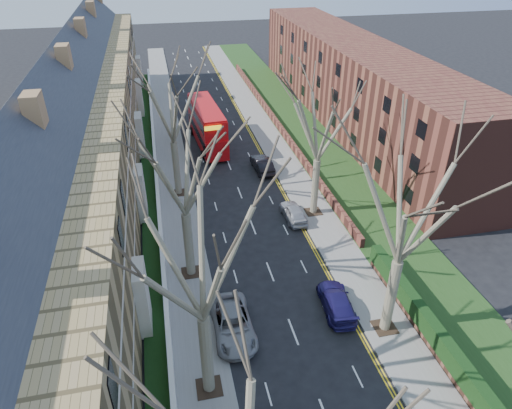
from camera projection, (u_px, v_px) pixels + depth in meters
pavement_left at (169, 147)px, 52.50m from camera, size 3.00×102.00×0.12m
pavement_right at (270, 138)px, 54.72m from camera, size 3.00×102.00×0.12m
terrace_left at (84, 135)px, 41.57m from camera, size 9.70×78.00×13.60m
flats_right at (351, 82)px, 57.62m from camera, size 13.97×54.00×10.00m
wall_hedge_right at (475, 392)px, 23.65m from camera, size 0.70×24.00×1.80m
front_wall_left at (156, 176)px, 45.23m from camera, size 0.30×78.00×1.00m
grass_verge_right at (306, 134)px, 55.51m from camera, size 6.00×102.00×0.06m
tree_left_mid at (198, 250)px, 20.11m from camera, size 10.50×10.50×14.71m
tree_left_far at (181, 160)px, 28.61m from camera, size 10.15×10.15×14.22m
tree_left_dist at (169, 96)px, 38.44m from camera, size 10.50×10.50×14.71m
tree_right_mid at (411, 199)px, 23.89m from camera, size 10.50×10.50×14.71m
tree_right_far at (321, 114)px, 35.72m from camera, size 10.15×10.15×14.22m
double_decker_bus at (207, 126)px, 52.05m from camera, size 3.38×11.23×4.63m
car_left_far at (233, 323)px, 28.24m from camera, size 2.46×5.30×1.47m
car_right_near at (337, 301)px, 30.00m from camera, size 2.31×4.76×1.33m
car_right_mid at (294, 212)px, 39.36m from camera, size 1.74×4.07×1.37m
car_right_far at (262, 164)px, 47.21m from camera, size 1.79×4.60×1.49m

